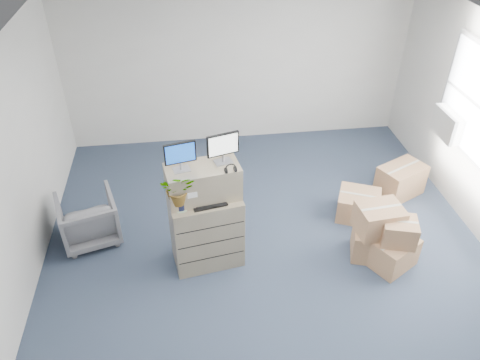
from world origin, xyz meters
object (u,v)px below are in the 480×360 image
at_px(monitor_right, 223,147).
at_px(potted_plant, 179,192).
at_px(monitor_left, 180,155).
at_px(water_bottle, 211,186).
at_px(filing_cabinet_lower, 206,230).
at_px(keyboard, 210,204).
at_px(office_chair, 88,217).

xyz_separation_m(monitor_right, potted_plant, (-0.55, -0.25, -0.42)).
distance_m(monitor_left, water_bottle, 0.62).
bearing_deg(filing_cabinet_lower, monitor_left, 167.76).
height_order(monitor_right, water_bottle, monitor_right).
bearing_deg(monitor_left, water_bottle, -3.64).
height_order(keyboard, water_bottle, water_bottle).
distance_m(monitor_right, water_bottle, 0.55).
bearing_deg(monitor_right, water_bottle, -179.86).
xyz_separation_m(monitor_right, keyboard, (-0.20, -0.24, -0.65)).
xyz_separation_m(filing_cabinet_lower, potted_plant, (-0.30, -0.14, 0.75)).
height_order(monitor_right, keyboard, monitor_right).
relative_size(water_bottle, potted_plant, 0.54).
xyz_separation_m(filing_cabinet_lower, monitor_right, (0.25, 0.11, 1.17)).
bearing_deg(filing_cabinet_lower, monitor_right, 15.02).
xyz_separation_m(keyboard, office_chair, (-1.64, 0.75, -0.65)).
relative_size(potted_plant, office_chair, 0.62).
distance_m(monitor_left, office_chair, 1.95).
relative_size(monitor_left, keyboard, 0.89).
xyz_separation_m(monitor_left, keyboard, (0.30, -0.14, -0.63)).
bearing_deg(monitor_left, monitor_right, -1.39).
relative_size(filing_cabinet_lower, keyboard, 2.46).
distance_m(keyboard, office_chair, 1.92).
height_order(keyboard, potted_plant, potted_plant).
xyz_separation_m(keyboard, potted_plant, (-0.35, -0.02, 0.23)).
bearing_deg(office_chair, monitor_left, 139.79).
height_order(filing_cabinet_lower, potted_plant, potted_plant).
bearing_deg(keyboard, potted_plant, 171.53).
bearing_deg(office_chair, monitor_right, 148.73).
bearing_deg(monitor_left, potted_plant, -119.75).
bearing_deg(potted_plant, monitor_right, 24.88).
bearing_deg(monitor_left, office_chair, 142.91).
bearing_deg(potted_plant, keyboard, 2.50).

